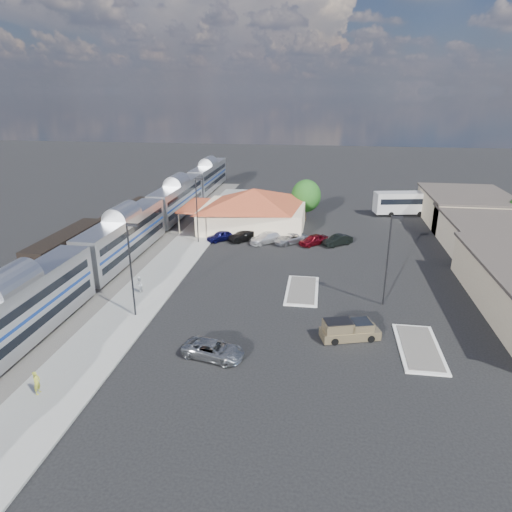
# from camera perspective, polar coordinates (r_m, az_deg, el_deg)

# --- Properties ---
(ground) EXTENTS (280.00, 280.00, 0.00)m
(ground) POSITION_cam_1_polar(r_m,az_deg,el_deg) (46.57, 0.72, -5.12)
(ground) COLOR black
(ground) RESTS_ON ground
(railbed) EXTENTS (16.00, 100.00, 0.12)m
(railbed) POSITION_cam_1_polar(r_m,az_deg,el_deg) (59.81, -18.54, -0.34)
(railbed) COLOR #4C4944
(railbed) RESTS_ON ground
(platform) EXTENTS (5.50, 92.00, 0.18)m
(platform) POSITION_cam_1_polar(r_m,az_deg,el_deg) (54.61, -10.99, -1.52)
(platform) COLOR gray
(platform) RESTS_ON ground
(passenger_train) EXTENTS (3.00, 104.00, 5.55)m
(passenger_train) POSITION_cam_1_polar(r_m,az_deg,el_deg) (57.82, -16.09, 2.18)
(passenger_train) COLOR silver
(passenger_train) RESTS_ON ground
(freight_cars) EXTENTS (2.80, 46.00, 4.00)m
(freight_cars) POSITION_cam_1_polar(r_m,az_deg,el_deg) (58.44, -22.52, 0.63)
(freight_cars) COLOR black
(freight_cars) RESTS_ON ground
(station_depot) EXTENTS (18.35, 12.24, 6.20)m
(station_depot) POSITION_cam_1_polar(r_m,az_deg,el_deg) (68.64, -0.34, 5.93)
(station_depot) COLOR beige
(station_depot) RESTS_ON ground
(buildings_east) EXTENTS (14.40, 51.40, 4.80)m
(buildings_east) POSITION_cam_1_polar(r_m,az_deg,el_deg) (62.86, 28.90, 1.26)
(buildings_east) COLOR #C6B28C
(buildings_east) RESTS_ON ground
(traffic_island_south) EXTENTS (3.30, 7.50, 0.21)m
(traffic_island_south) POSITION_cam_1_polar(r_m,az_deg,el_deg) (48.03, 5.79, -4.28)
(traffic_island_south) COLOR silver
(traffic_island_south) RESTS_ON ground
(traffic_island_north) EXTENTS (3.30, 7.50, 0.21)m
(traffic_island_north) POSITION_cam_1_polar(r_m,az_deg,el_deg) (39.97, 19.72, -10.74)
(traffic_island_north) COLOR silver
(traffic_island_north) RESTS_ON ground
(lamp_plat_s) EXTENTS (1.08, 0.25, 9.00)m
(lamp_plat_s) POSITION_cam_1_polar(r_m,az_deg,el_deg) (41.99, -15.31, -0.83)
(lamp_plat_s) COLOR black
(lamp_plat_s) RESTS_ON ground
(lamp_plat_n) EXTENTS (1.08, 0.25, 9.00)m
(lamp_plat_n) POSITION_cam_1_polar(r_m,az_deg,el_deg) (61.83, -7.34, 6.31)
(lamp_plat_n) COLOR black
(lamp_plat_n) RESTS_ON ground
(lamp_lot) EXTENTS (1.08, 0.25, 9.00)m
(lamp_lot) POSITION_cam_1_polar(r_m,az_deg,el_deg) (44.69, 16.30, 0.33)
(lamp_lot) COLOR black
(lamp_lot) RESTS_ON ground
(tree_depot) EXTENTS (4.71, 4.71, 6.63)m
(tree_depot) POSITION_cam_1_polar(r_m,az_deg,el_deg) (73.56, 6.27, 7.48)
(tree_depot) COLOR #382314
(tree_depot) RESTS_ON ground
(pickup_truck) EXTENTS (5.19, 3.11, 1.69)m
(pickup_truck) POSITION_cam_1_polar(r_m,az_deg,el_deg) (39.57, 11.67, -9.07)
(pickup_truck) COLOR #94815B
(pickup_truck) RESTS_ON ground
(suv) EXTENTS (5.33, 3.31, 1.37)m
(suv) POSITION_cam_1_polar(r_m,az_deg,el_deg) (36.48, -5.33, -11.59)
(suv) COLOR #929699
(suv) RESTS_ON ground
(coach_bus) EXTENTS (12.49, 5.09, 3.92)m
(coach_bus) POSITION_cam_1_polar(r_m,az_deg,el_deg) (81.10, 18.82, 6.42)
(coach_bus) COLOR silver
(coach_bus) RESTS_ON ground
(person_a) EXTENTS (0.42, 0.63, 1.70)m
(person_a) POSITION_cam_1_polar(r_m,az_deg,el_deg) (35.47, -25.72, -14.07)
(person_a) COLOR #C8CB3F
(person_a) RESTS_ON platform
(person_b) EXTENTS (0.75, 0.92, 1.74)m
(person_b) POSITION_cam_1_polar(r_m,az_deg,el_deg) (48.28, -14.42, -3.48)
(person_b) COLOR white
(person_b) RESTS_ON platform
(parked_car_a) EXTENTS (4.20, 4.01, 1.41)m
(parked_car_a) POSITION_cam_1_polar(r_m,az_deg,el_deg) (63.82, -4.37, 2.53)
(parked_car_a) COLOR #0C0C3D
(parked_car_a) RESTS_ON ground
(parked_car_b) EXTENTS (4.43, 4.21, 1.49)m
(parked_car_b) POSITION_cam_1_polar(r_m,az_deg,el_deg) (63.47, -1.49, 2.52)
(parked_car_b) COLOR black
(parked_car_b) RESTS_ON ground
(parked_car_c) EXTENTS (5.31, 5.04, 1.51)m
(parked_car_c) POSITION_cam_1_polar(r_m,az_deg,el_deg) (62.74, 1.34, 2.32)
(parked_car_c) COLOR silver
(parked_car_c) RESTS_ON ground
(parked_car_d) EXTENTS (5.26, 5.05, 1.39)m
(parked_car_d) POSITION_cam_1_polar(r_m,az_deg,el_deg) (62.75, 4.28, 2.21)
(parked_car_d) COLOR gray
(parked_car_d) RESTS_ON ground
(parked_car_e) EXTENTS (4.31, 4.09, 1.45)m
(parked_car_e) POSITION_cam_1_polar(r_m,az_deg,el_deg) (62.32, 7.19, 2.01)
(parked_car_e) COLOR maroon
(parked_car_e) RESTS_ON ground
(parked_car_f) EXTENTS (4.32, 3.92, 1.43)m
(parked_car_f) POSITION_cam_1_polar(r_m,az_deg,el_deg) (62.64, 10.13, 1.94)
(parked_car_f) COLOR black
(parked_car_f) RESTS_ON ground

